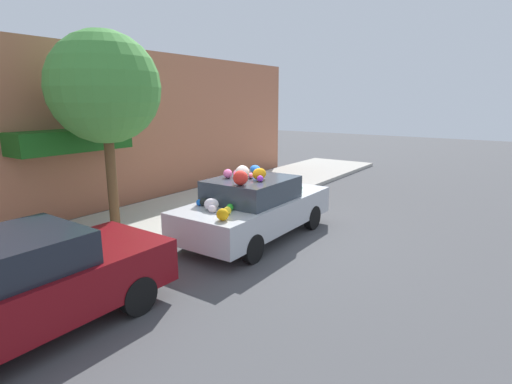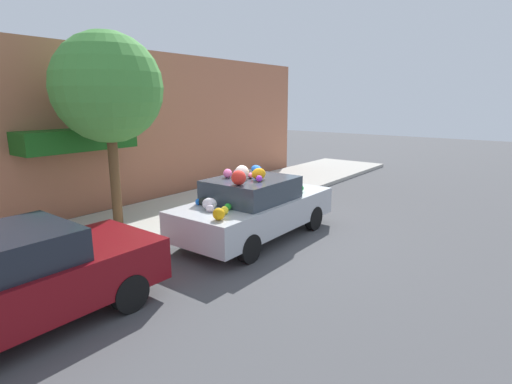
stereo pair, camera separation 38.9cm
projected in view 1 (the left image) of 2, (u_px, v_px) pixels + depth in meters
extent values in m
plane|color=#4C4C4F|center=(250.00, 235.00, 9.62)|extent=(60.00, 60.00, 0.00)
cube|color=#B2ADA3|center=(171.00, 215.00, 11.11)|extent=(24.00, 3.20, 0.14)
cube|color=#B26B4C|center=(114.00, 129.00, 11.85)|extent=(18.00, 0.30, 4.69)
cube|color=#195919|center=(72.00, 141.00, 10.19)|extent=(3.00, 0.90, 0.55)
cylinder|color=brown|center=(112.00, 177.00, 9.68)|extent=(0.24, 0.24, 2.42)
sphere|color=#47933D|center=(104.00, 88.00, 9.21)|extent=(2.58, 2.58, 2.58)
cylinder|color=red|center=(218.00, 201.00, 11.19)|extent=(0.20, 0.20, 0.55)
sphere|color=red|center=(218.00, 190.00, 11.11)|extent=(0.18, 0.18, 0.18)
cube|color=#B7BABF|center=(256.00, 212.00, 9.38)|extent=(4.25, 1.81, 0.65)
cube|color=#333D47|center=(252.00, 189.00, 9.11)|extent=(1.92, 1.58, 0.50)
cylinder|color=black|center=(259.00, 208.00, 10.96)|extent=(0.60, 0.18, 0.60)
cylinder|color=black|center=(312.00, 217.00, 10.05)|extent=(0.60, 0.18, 0.60)
cylinder|color=black|center=(192.00, 233.00, 8.85)|extent=(0.60, 0.18, 0.60)
cylinder|color=black|center=(252.00, 248.00, 7.94)|extent=(0.60, 0.18, 0.60)
ellipsoid|color=green|center=(297.00, 188.00, 9.98)|extent=(0.35, 0.36, 0.19)
ellipsoid|color=pink|center=(251.00, 175.00, 9.06)|extent=(0.21, 0.18, 0.13)
ellipsoid|color=blue|center=(199.00, 203.00, 8.62)|extent=(0.17, 0.16, 0.15)
sphere|color=pink|center=(237.00, 174.00, 9.16)|extent=(0.21, 0.21, 0.18)
sphere|color=brown|center=(273.00, 179.00, 11.01)|extent=(0.28, 0.28, 0.20)
sphere|color=purple|center=(260.00, 179.00, 8.66)|extent=(0.18, 0.18, 0.14)
ellipsoid|color=blue|center=(255.00, 169.00, 9.72)|extent=(0.40, 0.44, 0.19)
ellipsoid|color=green|center=(242.00, 171.00, 9.65)|extent=(0.20, 0.20, 0.10)
sphere|color=orange|center=(223.00, 215.00, 7.56)|extent=(0.33, 0.33, 0.24)
sphere|color=green|center=(284.00, 186.00, 9.86)|extent=(0.45, 0.45, 0.33)
ellipsoid|color=black|center=(204.00, 202.00, 8.61)|extent=(0.24, 0.24, 0.17)
ellipsoid|color=red|center=(284.00, 186.00, 10.17)|extent=(0.30, 0.28, 0.18)
sphere|color=white|center=(242.00, 172.00, 8.90)|extent=(0.42, 0.42, 0.32)
ellipsoid|color=orange|center=(259.00, 174.00, 8.86)|extent=(0.38, 0.32, 0.27)
ellipsoid|color=white|center=(211.00, 204.00, 8.27)|extent=(0.36, 0.38, 0.25)
ellipsoid|color=yellow|center=(227.00, 211.00, 7.96)|extent=(0.19, 0.21, 0.17)
ellipsoid|color=white|center=(212.00, 209.00, 8.10)|extent=(0.18, 0.22, 0.15)
ellipsoid|color=green|center=(230.00, 207.00, 8.25)|extent=(0.23, 0.22, 0.14)
sphere|color=pink|center=(228.00, 174.00, 9.07)|extent=(0.28, 0.28, 0.21)
ellipsoid|color=pink|center=(279.00, 188.00, 9.95)|extent=(0.26, 0.23, 0.20)
sphere|color=red|center=(240.00, 178.00, 8.29)|extent=(0.44, 0.44, 0.31)
cube|color=maroon|center=(24.00, 292.00, 5.40)|extent=(4.03, 1.75, 0.69)
cube|color=#1E232D|center=(5.00, 255.00, 5.14)|extent=(1.82, 1.52, 0.47)
cylinder|color=black|center=(79.00, 270.00, 6.91)|extent=(0.60, 0.19, 0.60)
cylinder|color=black|center=(138.00, 295.00, 6.02)|extent=(0.60, 0.19, 0.60)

